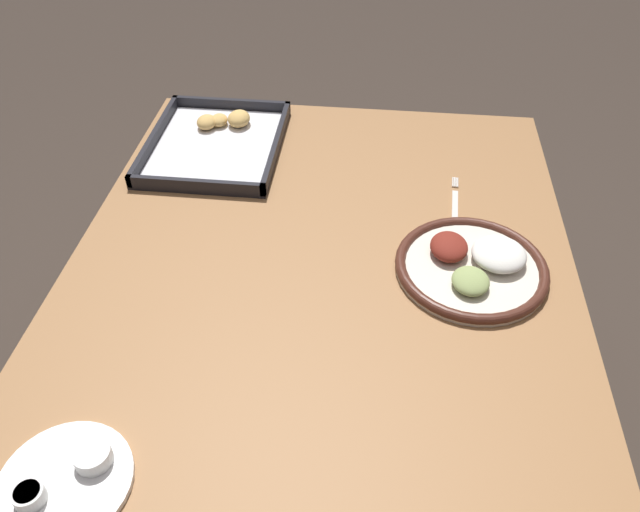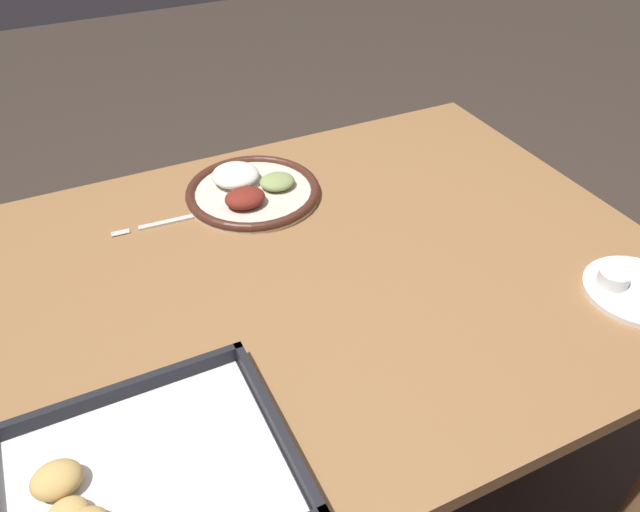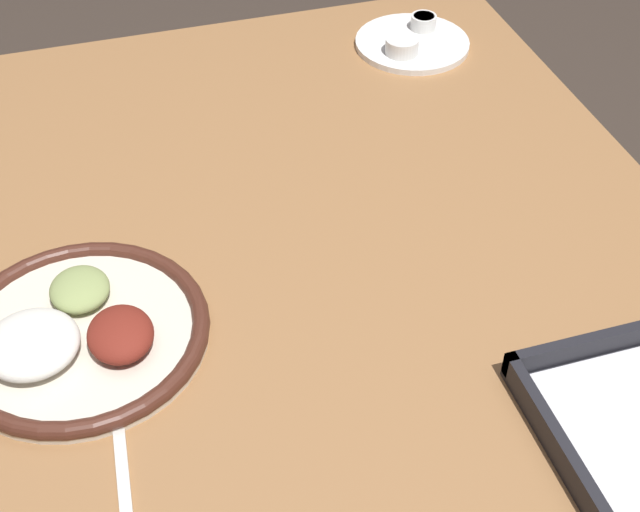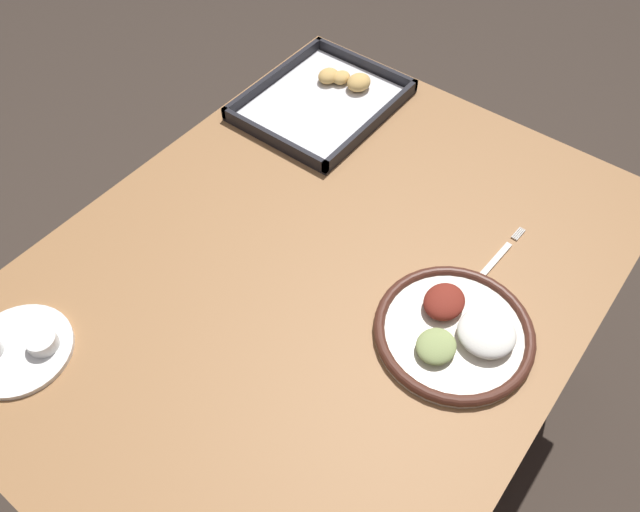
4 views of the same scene
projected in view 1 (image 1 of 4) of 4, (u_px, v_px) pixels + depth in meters
ground_plane at (320, 466)px, 1.64m from camera, size 8.00×8.00×0.00m
dining_table at (319, 304)px, 1.23m from camera, size 1.25×0.96×0.71m
dinner_plate at (473, 265)px, 1.16m from camera, size 0.28×0.28×0.05m
fork at (455, 209)px, 1.31m from camera, size 0.21×0.02×0.00m
saucer_plate at (66, 478)px, 0.85m from camera, size 0.19×0.19×0.04m
baking_tray at (217, 141)px, 1.49m from camera, size 0.37×0.31×0.04m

